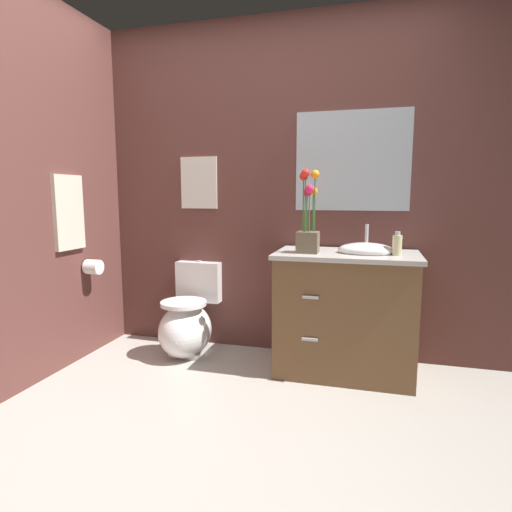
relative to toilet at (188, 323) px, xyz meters
The scene contains 11 objects.
ground_plane 1.31m from the toilet, 63.68° to the right, with size 8.69×8.69×0.00m, color #B2ADA3.
wall_back 1.30m from the toilet, 21.19° to the left, with size 4.05×0.05×2.50m, color brown.
wall_left 1.45m from the toilet, 136.28° to the right, with size 0.05×3.99×2.50m, color brown.
toilet is the anchor object (origin of this frame).
vanity_cabinet 1.19m from the toilet, ahead, with size 0.94×0.56×1.01m.
flower_vase 1.21m from the toilet, ahead, with size 0.14×0.14×0.55m.
soap_bottle 1.63m from the toilet, ahead, with size 0.06×0.06×0.15m.
wall_poster 1.09m from the toilet, 90.00° to the left, with size 0.30×0.01×0.40m, color silver.
wall_mirror 1.71m from the toilet, 12.83° to the left, with size 0.80×0.01×0.70m, color #B2BCC6.
hanging_towel 1.17m from the toilet, 153.51° to the right, with size 0.03×0.28×0.52m, color beige.
toilet_paper_roll 0.82m from the toilet, 163.49° to the right, with size 0.11×0.11×0.11m, color white.
Camera 1 is at (0.76, -1.74, 1.21)m, focal length 29.92 mm.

